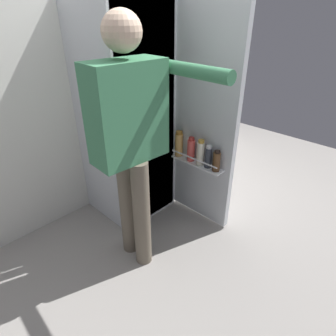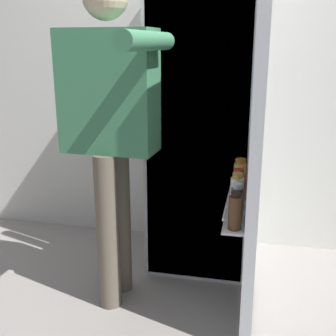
# 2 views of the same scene
# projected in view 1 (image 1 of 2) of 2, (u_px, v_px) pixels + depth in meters

# --- Properties ---
(ground_plane) EXTENTS (5.56, 5.56, 0.00)m
(ground_plane) POSITION_uv_depth(u_px,v_px,m) (172.00, 228.00, 2.49)
(ground_plane) COLOR gray
(kitchen_wall) EXTENTS (4.40, 0.10, 2.60)m
(kitchen_wall) POSITION_uv_depth(u_px,v_px,m) (97.00, 62.00, 2.40)
(kitchen_wall) COLOR silver
(kitchen_wall) RESTS_ON ground_plane
(refrigerator) EXTENTS (0.66, 1.17, 1.81)m
(refrigerator) POSITION_uv_depth(u_px,v_px,m) (132.00, 116.00, 2.37)
(refrigerator) COLOR silver
(refrigerator) RESTS_ON ground_plane
(person) EXTENTS (0.56, 0.81, 1.69)m
(person) POSITION_uv_depth(u_px,v_px,m) (130.00, 131.00, 1.74)
(person) COLOR #665B4C
(person) RESTS_ON ground_plane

